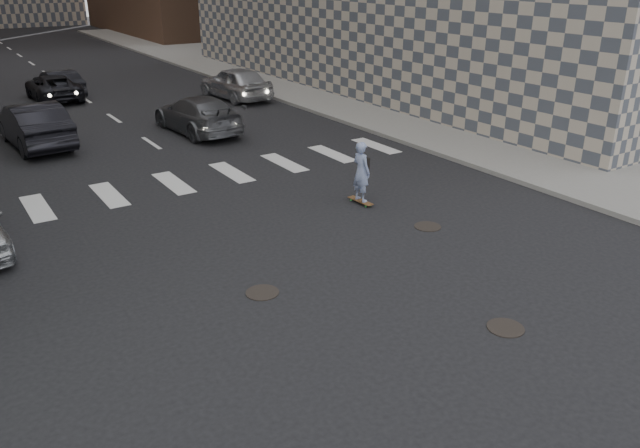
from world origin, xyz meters
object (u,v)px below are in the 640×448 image
Objects in this scene: traffic_car_a at (34,125)px; traffic_car_d at (235,83)px; traffic_car_c at (53,87)px; traffic_car_e at (59,84)px; traffic_car_b at (197,114)px; skateboarder at (361,172)px.

traffic_car_a reaches higher than traffic_car_d.
traffic_car_c is (2.42, 8.80, -0.19)m from traffic_car_a.
traffic_car_b is at bearing 99.09° from traffic_car_e.
traffic_car_d is at bearing -162.17° from traffic_car_a.
traffic_car_c is at bearing -36.03° from traffic_car_d.
skateboarder is at bearing 71.88° from traffic_car_d.
traffic_car_a is 1.09× the size of traffic_car_c.
traffic_car_d is (4.30, 5.38, 0.08)m from traffic_car_b.
traffic_car_c is at bearing 97.45° from skateboarder.
traffic_car_c is 9.14m from traffic_car_d.
traffic_car_b is 1.06× the size of traffic_car_d.
traffic_car_b is 1.10× the size of traffic_car_c.
traffic_car_b is 1.23× the size of traffic_car_e.
traffic_car_d is at bearing 72.73° from skateboarder.
traffic_car_b is at bearing 163.80° from traffic_car_a.
skateboarder is 13.32m from traffic_car_a.
traffic_car_e is at bearing -77.51° from traffic_car_b.
traffic_car_c is at bearing 53.82° from traffic_car_e.
skateboarder is 16.08m from traffic_car_d.
traffic_car_e is (2.84, 9.55, -0.15)m from traffic_car_a.
traffic_car_d is 9.20m from traffic_car_e.
traffic_car_c is 0.87m from traffic_car_e.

